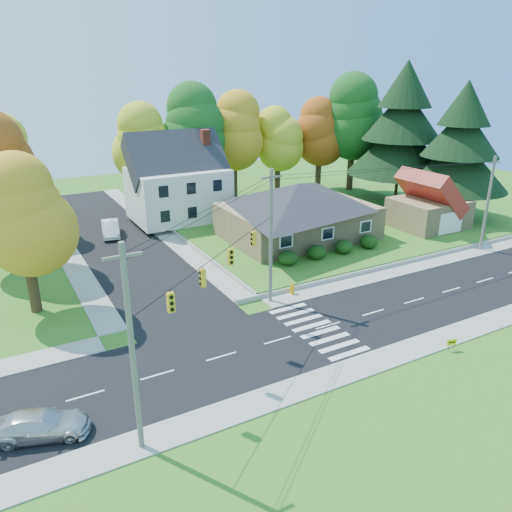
{
  "coord_description": "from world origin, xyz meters",
  "views": [
    {
      "loc": [
        -18.82,
        -23.85,
        16.32
      ],
      "look_at": [
        -1.16,
        8.0,
        2.65
      ],
      "focal_mm": 35.0,
      "sensor_mm": 36.0,
      "label": 1
    }
  ],
  "objects_px": {
    "silver_sedan": "(41,425)",
    "fire_hydrant": "(292,289)",
    "white_car": "(110,228)",
    "ranch_house": "(298,210)"
  },
  "relations": [
    {
      "from": "ranch_house",
      "to": "white_car",
      "type": "distance_m",
      "value": 19.5
    },
    {
      "from": "silver_sedan",
      "to": "fire_hydrant",
      "type": "relative_size",
      "value": 4.96
    },
    {
      "from": "silver_sedan",
      "to": "fire_hydrant",
      "type": "distance_m",
      "value": 20.48
    },
    {
      "from": "white_car",
      "to": "fire_hydrant",
      "type": "height_order",
      "value": "white_car"
    },
    {
      "from": "white_car",
      "to": "fire_hydrant",
      "type": "relative_size",
      "value": 5.32
    },
    {
      "from": "ranch_house",
      "to": "white_car",
      "type": "xyz_separation_m",
      "value": [
        -16.06,
        10.79,
        -2.45
      ]
    },
    {
      "from": "ranch_house",
      "to": "white_car",
      "type": "height_order",
      "value": "ranch_house"
    },
    {
      "from": "ranch_house",
      "to": "fire_hydrant",
      "type": "height_order",
      "value": "ranch_house"
    },
    {
      "from": "silver_sedan",
      "to": "fire_hydrant",
      "type": "height_order",
      "value": "silver_sedan"
    },
    {
      "from": "ranch_house",
      "to": "silver_sedan",
      "type": "xyz_separation_m",
      "value": [
        -26.4,
        -18.22,
        -2.6
      ]
    }
  ]
}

